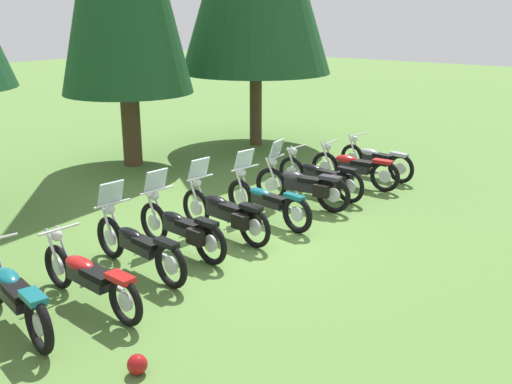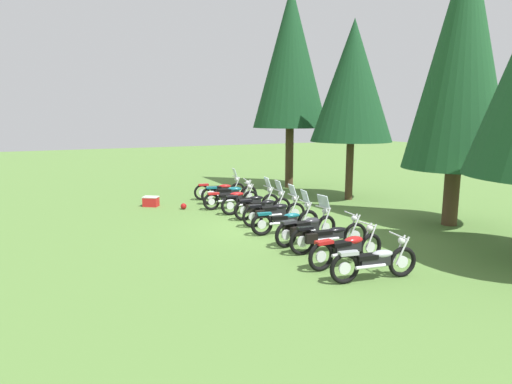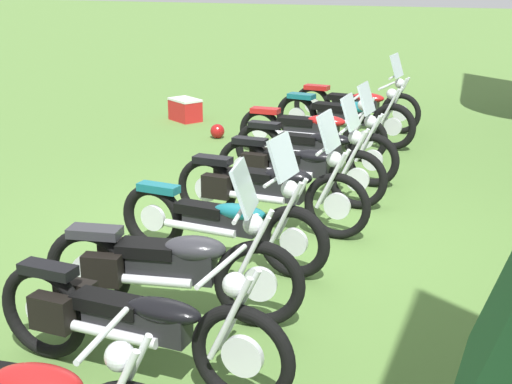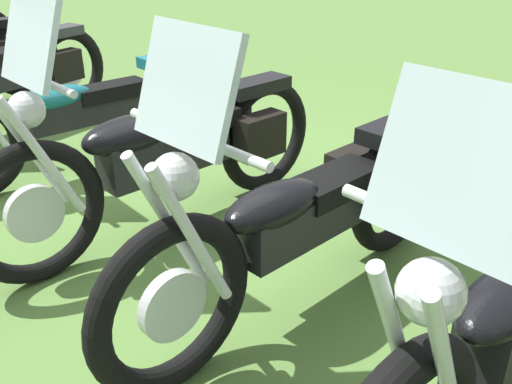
% 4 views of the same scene
% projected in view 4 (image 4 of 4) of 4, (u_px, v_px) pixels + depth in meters
% --- Properties ---
extents(ground_plane, '(80.00, 80.00, 0.00)m').
position_uv_depth(ground_plane, '(177.00, 214.00, 3.59)').
color(ground_plane, '#547A38').
extents(motorcycle_4, '(0.73, 2.22, 1.38)m').
position_uv_depth(motorcycle_4, '(309.00, 215.00, 2.59)').
color(motorcycle_4, black).
rests_on(motorcycle_4, ground_plane).
extents(motorcycle_5, '(0.67, 2.30, 1.38)m').
position_uv_depth(motorcycle_5, '(169.00, 150.00, 3.25)').
color(motorcycle_5, black).
rests_on(motorcycle_5, ground_plane).
extents(motorcycle_6, '(0.73, 2.28, 1.37)m').
position_uv_depth(motorcycle_6, '(80.00, 110.00, 4.01)').
color(motorcycle_6, black).
rests_on(motorcycle_6, ground_plane).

